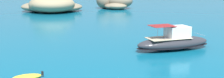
{
  "coord_description": "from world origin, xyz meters",
  "views": [
    {
      "loc": [
        -7.69,
        -16.98,
        8.69
      ],
      "look_at": [
        2.16,
        16.87,
        1.21
      ],
      "focal_mm": 42.16,
      "sensor_mm": 36.0,
      "label": 1
    }
  ],
  "objects_px": {
    "islet_large": "(51,4)",
    "islet_small": "(114,2)",
    "motorboat_charcoal": "(174,42)",
    "dinghy_tender": "(27,77)"
  },
  "relations": [
    {
      "from": "islet_small",
      "to": "dinghy_tender",
      "type": "height_order",
      "value": "islet_small"
    },
    {
      "from": "motorboat_charcoal",
      "to": "dinghy_tender",
      "type": "relative_size",
      "value": 3.81
    },
    {
      "from": "islet_large",
      "to": "islet_small",
      "type": "relative_size",
      "value": 1.55
    },
    {
      "from": "islet_small",
      "to": "dinghy_tender",
      "type": "xyz_separation_m",
      "value": [
        -27.76,
        -64.66,
        -2.2
      ]
    },
    {
      "from": "islet_large",
      "to": "islet_small",
      "type": "bearing_deg",
      "value": 15.16
    },
    {
      "from": "islet_small",
      "to": "dinghy_tender",
      "type": "relative_size",
      "value": 5.03
    },
    {
      "from": "islet_large",
      "to": "dinghy_tender",
      "type": "xyz_separation_m",
      "value": [
        -5.7,
        -58.69,
        -2.15
      ]
    },
    {
      "from": "motorboat_charcoal",
      "to": "islet_large",
      "type": "bearing_deg",
      "value": 103.77
    },
    {
      "from": "islet_small",
      "to": "motorboat_charcoal",
      "type": "xyz_separation_m",
      "value": [
        -9.19,
        -58.48,
        -1.36
      ]
    },
    {
      "from": "islet_large",
      "to": "dinghy_tender",
      "type": "bearing_deg",
      "value": -95.55
    }
  ]
}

